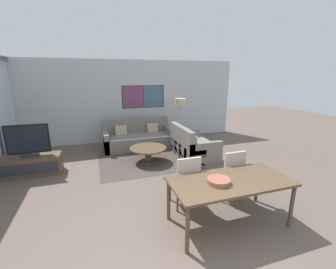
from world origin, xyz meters
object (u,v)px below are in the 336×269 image
object	(u,v)px
tv_console	(32,165)
sofa_main	(138,138)
coffee_table	(148,151)
television	(28,141)
sofa_side	(192,147)
dining_chair_left	(186,179)
fruit_bowl	(219,181)
dining_chair_centre	(230,172)
floor_lamp	(180,105)
dining_table	(230,184)

from	to	relation	value
tv_console	sofa_main	world-z (taller)	sofa_main
tv_console	coffee_table	world-z (taller)	tv_console
television	coffee_table	bearing A→B (deg)	-1.50
sofa_side	sofa_main	bearing A→B (deg)	43.46
dining_chair_left	fruit_bowl	distance (m)	0.76
dining_chair_centre	television	bearing A→B (deg)	148.34
tv_console	dining_chair_centre	distance (m)	4.53
coffee_table	floor_lamp	distance (m)	2.15
dining_table	dining_chair_centre	size ratio (longest dim) A/B	1.92
sofa_side	dining_chair_left	distance (m)	2.63
coffee_table	dining_chair_centre	distance (m)	2.53
television	sofa_main	xyz separation A→B (m)	(2.80, 1.34, -0.55)
sofa_side	fruit_bowl	distance (m)	3.20
sofa_side	dining_table	size ratio (longest dim) A/B	0.82
sofa_side	dining_chair_left	world-z (taller)	dining_chair_left
dining_table	dining_chair_left	distance (m)	0.80
television	sofa_side	distance (m)	4.14
dining_table	dining_chair_centre	distance (m)	0.81
coffee_table	fruit_bowl	distance (m)	3.05
floor_lamp	tv_console	bearing A→B (deg)	-164.23
dining_table	tv_console	bearing A→B (deg)	138.23
dining_chair_left	dining_table	bearing A→B (deg)	-54.96
sofa_side	floor_lamp	distance (m)	1.61
television	dining_chair_centre	xyz separation A→B (m)	(3.84, -2.37, -0.30)
tv_console	dining_chair_centre	size ratio (longest dim) A/B	1.34
fruit_bowl	dining_chair_left	bearing A→B (deg)	108.94
dining_chair_centre	dining_table	bearing A→B (deg)	-124.50
coffee_table	dining_table	bearing A→B (deg)	-78.70
dining_table	fruit_bowl	world-z (taller)	fruit_bowl
fruit_bowl	tv_console	bearing A→B (deg)	136.04
sofa_side	dining_chair_centre	bearing A→B (deg)	173.76
television	dining_chair_left	bearing A→B (deg)	-39.05
television	dining_chair_centre	world-z (taller)	television
dining_chair_centre	floor_lamp	world-z (taller)	floor_lamp
coffee_table	dining_chair_centre	size ratio (longest dim) A/B	1.02
dining_chair_left	tv_console	bearing A→B (deg)	140.96
dining_chair_left	fruit_bowl	size ratio (longest dim) A/B	2.80
sofa_main	fruit_bowl	distance (m)	4.44
coffee_table	dining_chair_left	world-z (taller)	dining_chair_left
television	dining_chair_left	world-z (taller)	television
dining_table	dining_chair_left	xyz separation A→B (m)	(-0.45, 0.65, -0.14)
dining_chair_centre	fruit_bowl	bearing A→B (deg)	-134.44
dining_chair_left	fruit_bowl	xyz separation A→B (m)	(0.23, -0.67, 0.25)
sofa_main	sofa_side	size ratio (longest dim) A/B	1.45
sofa_side	floor_lamp	bearing A→B (deg)	-5.17
dining_chair_centre	floor_lamp	distance (m)	3.66
sofa_main	sofa_side	bearing A→B (deg)	-46.54
coffee_table	sofa_main	bearing A→B (deg)	90.00
tv_console	sofa_main	bearing A→B (deg)	25.50
floor_lamp	dining_chair_left	bearing A→B (deg)	-109.60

